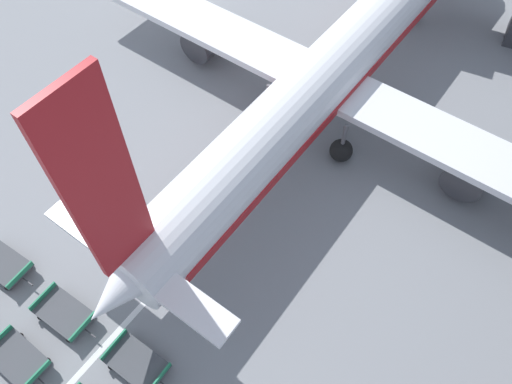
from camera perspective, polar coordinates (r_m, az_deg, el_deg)
The scene contains 6 objects.
airplane at distance 30.26m, azimuth 8.94°, elevation 13.87°, with size 36.19×38.77×14.50m.
baggage_dolly_row_near_col_b at distance 26.10m, azimuth -25.53°, elevation -16.88°, with size 3.52×1.93×0.92m.
baggage_dolly_row_mid_a_col_a at distance 28.53m, azimuth -26.89°, elevation -7.37°, with size 3.48×1.81×0.92m.
baggage_dolly_row_mid_a_col_b at distance 26.12m, azimuth -21.08°, elevation -12.81°, with size 3.50×1.84×0.92m.
baggage_dolly_row_mid_a_col_c at distance 24.33m, azimuth -13.45°, elevation -18.51°, with size 3.51×1.87×0.92m.
stand_guidance_stripe at distance 28.34m, azimuth -1.23°, elevation 0.02°, with size 2.94×30.96×0.01m.
Camera 1 is at (22.19, -27.03, 23.35)m, focal length 35.00 mm.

